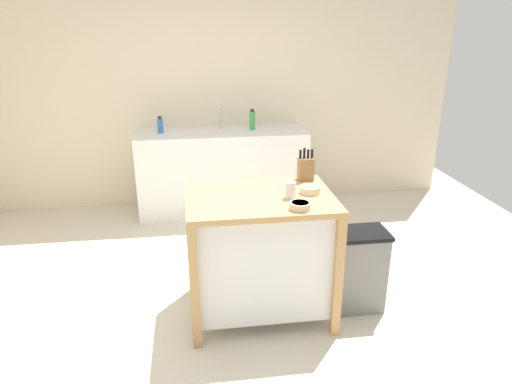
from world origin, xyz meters
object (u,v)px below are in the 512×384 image
at_px(knife_block, 306,168).
at_px(bottle_dish_soap, 252,120).
at_px(drinking_cup, 290,190).
at_px(trash_bin, 360,269).
at_px(bowl_stoneware_deep, 310,189).
at_px(kitchen_island, 260,249).
at_px(bowl_ceramic_small, 300,206).
at_px(bottle_spray_cleaner, 160,125).
at_px(sink_faucet, 220,119).

height_order(knife_block, bottle_dish_soap, knife_block).
relative_size(drinking_cup, trash_bin, 0.18).
relative_size(bowl_stoneware_deep, trash_bin, 0.22).
height_order(bowl_stoneware_deep, drinking_cup, drinking_cup).
bearing_deg(bowl_stoneware_deep, trash_bin, -7.39).
relative_size(kitchen_island, bottle_dish_soap, 4.46).
bearing_deg(trash_bin, bottle_dish_soap, 104.13).
xyz_separation_m(bowl_stoneware_deep, bowl_ceramic_small, (-0.13, -0.27, -0.00)).
xyz_separation_m(bowl_ceramic_small, bottle_spray_cleaner, (-0.99, 2.29, 0.05)).
distance_m(kitchen_island, trash_bin, 0.77).
bearing_deg(bowl_stoneware_deep, drinking_cup, -156.39).
bearing_deg(bottle_dish_soap, bowl_ceramic_small, -90.12).
relative_size(bowl_ceramic_small, bottle_dish_soap, 0.59).
relative_size(bowl_ceramic_small, drinking_cup, 1.19).
xyz_separation_m(knife_block, sink_faucet, (-0.51, 1.86, 0.01)).
distance_m(kitchen_island, bottle_spray_cleaner, 2.21).
bearing_deg(bottle_dish_soap, trash_bin, -75.87).
xyz_separation_m(sink_faucet, bottle_dish_soap, (0.34, -0.10, -0.00)).
relative_size(trash_bin, sink_faucet, 2.86).
height_order(trash_bin, sink_faucet, sink_faucet).
bearing_deg(kitchen_island, bottle_spray_cleaner, 111.01).
relative_size(trash_bin, bottle_dish_soap, 2.79).
relative_size(kitchen_island, trash_bin, 1.60).
bearing_deg(kitchen_island, bowl_stoneware_deep, -0.09).
height_order(bowl_ceramic_small, drinking_cup, drinking_cup).
bearing_deg(knife_block, bottle_spray_cleaner, 123.60).
distance_m(bottle_dish_soap, bottle_spray_cleaner, 0.99).
bearing_deg(kitchen_island, knife_block, 35.34).
relative_size(kitchen_island, knife_block, 4.07).
relative_size(kitchen_island, drinking_cup, 9.02).
relative_size(kitchen_island, bowl_stoneware_deep, 7.17).
bearing_deg(bottle_spray_cleaner, knife_block, -56.40).
xyz_separation_m(trash_bin, bottle_dish_soap, (-0.52, 2.08, 0.70)).
distance_m(trash_bin, bottle_dish_soap, 2.26).
distance_m(bowl_stoneware_deep, bottle_dish_soap, 2.04).
bearing_deg(bottle_spray_cleaner, bowl_ceramic_small, -66.64).
distance_m(bowl_stoneware_deep, sink_faucet, 2.18).
relative_size(kitchen_island, sink_faucet, 4.58).
bearing_deg(sink_faucet, bottle_dish_soap, -16.58).
distance_m(knife_block, bowl_ceramic_small, 0.58).
relative_size(bowl_stoneware_deep, bowl_ceramic_small, 1.05).
relative_size(knife_block, bottle_dish_soap, 1.10).
relative_size(bowl_stoneware_deep, bottle_dish_soap, 0.62).
distance_m(kitchen_island, sink_faucet, 2.19).
bearing_deg(drinking_cup, bottle_spray_cleaner, 114.97).
distance_m(knife_block, bowl_stoneware_deep, 0.28).
xyz_separation_m(bowl_stoneware_deep, sink_faucet, (-0.47, 2.13, 0.07)).
relative_size(bowl_stoneware_deep, drinking_cup, 1.26).
bearing_deg(trash_bin, bowl_stoneware_deep, 172.61).
bearing_deg(sink_faucet, drinking_cup, -81.75).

